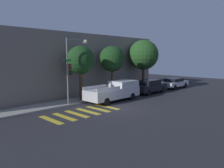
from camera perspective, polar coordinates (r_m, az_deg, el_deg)
The scene contains 11 objects.
ground_plane at distance 17.46m, azimuth 0.65°, elevation -6.39°, with size 60.00×60.00×0.00m, color #28282D.
sidewalk at distance 20.59m, azimuth -8.10°, elevation -4.15°, with size 26.00×2.23×0.14m, color gray.
building_row at distance 23.95m, azimuth -14.88°, elevation 4.86°, with size 26.00×6.00×6.43m, color slate.
crosswalk at distance 16.34m, azimuth -7.78°, elevation -7.41°, with size 5.61×2.60×0.00m.
traffic_light_pole at distance 18.51m, azimuth -10.32°, elevation 5.52°, with size 2.44×0.56×5.62m.
pickup_truck at distance 20.30m, azimuth 0.75°, elevation -1.82°, with size 5.51×2.05×1.79m.
sedan_near_corner at distance 24.64m, azimuth 9.78°, elevation -0.58°, with size 4.51×1.86×1.52m.
sedan_middle at distance 29.33m, azimuth 15.90°, elevation 0.33°, with size 4.49×1.88×1.31m.
tree_near_corner at distance 20.03m, azimuth -8.23°, elevation 6.13°, with size 2.57×2.57×5.07m.
tree_midblock at distance 22.75m, azimuth 0.01°, elevation 6.55°, with size 2.66×2.66×5.19m.
tree_far_end at distance 26.93m, azimuth 8.22°, elevation 7.51°, with size 3.61×3.61×6.09m.
Camera 1 is at (-12.28, -11.70, 4.14)m, focal length 35.00 mm.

